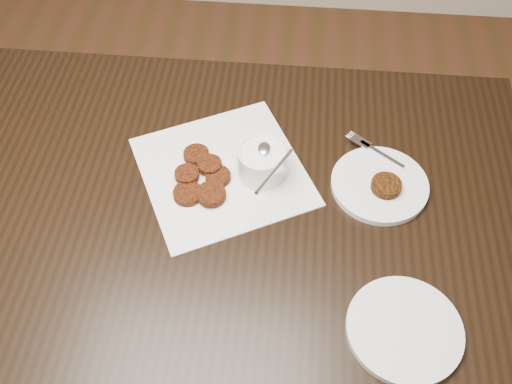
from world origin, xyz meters
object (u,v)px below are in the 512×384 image
(table, at_px, (193,298))
(plate_with_patty, at_px, (380,182))
(napkin, at_px, (223,171))
(plate_empty, at_px, (404,330))
(sauce_ramekin, at_px, (262,151))

(table, xyz_separation_m, plate_with_patty, (0.41, 0.11, 0.39))
(table, bearing_deg, napkin, 56.14)
(napkin, height_order, plate_empty, plate_empty)
(plate_with_patty, bearing_deg, napkin, 178.36)
(table, height_order, plate_with_patty, plate_with_patty)
(sauce_ramekin, bearing_deg, plate_with_patty, -2.79)
(table, bearing_deg, plate_empty, -26.01)
(table, xyz_separation_m, sauce_ramekin, (0.16, 0.12, 0.45))
(napkin, relative_size, plate_with_patty, 1.62)
(napkin, bearing_deg, table, -123.86)
(table, relative_size, sauce_ramekin, 10.70)
(sauce_ramekin, relative_size, plate_empty, 0.68)
(table, relative_size, napkin, 4.52)
(napkin, relative_size, plate_empty, 1.61)
(table, relative_size, plate_empty, 7.28)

